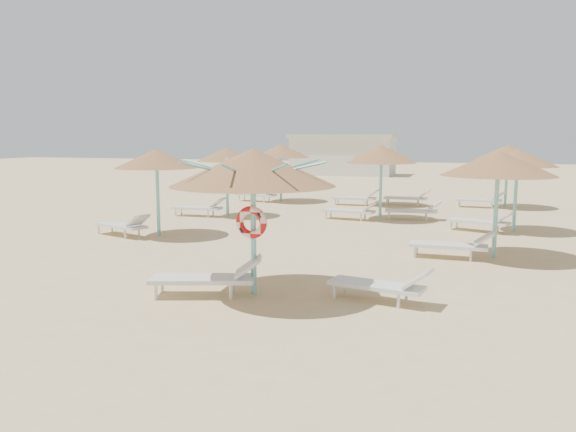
% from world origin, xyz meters
% --- Properties ---
extents(ground, '(120.00, 120.00, 0.00)m').
position_xyz_m(ground, '(0.00, 0.00, 0.00)').
color(ground, '#CEB77D').
rests_on(ground, ground).
extents(main_palapa, '(3.15, 3.15, 2.83)m').
position_xyz_m(main_palapa, '(-0.02, -0.07, 2.46)').
color(main_palapa, '#72C5C6').
rests_on(main_palapa, ground).
extents(lounger_main_a, '(2.22, 1.26, 0.77)m').
position_xyz_m(lounger_main_a, '(-0.78, -0.45, 0.37)').
color(lounger_main_a, silver).
rests_on(lounger_main_a, ground).
extents(lounger_main_b, '(1.97, 0.92, 0.69)m').
position_xyz_m(lounger_main_b, '(2.44, 0.18, 0.33)').
color(lounger_main_b, silver).
rests_on(lounger_main_b, ground).
extents(palapa_field, '(14.09, 13.90, 2.71)m').
position_xyz_m(palapa_field, '(0.37, 10.96, 2.31)').
color(palapa_field, '#72C5C6').
rests_on(palapa_field, ground).
extents(service_hut, '(8.40, 4.40, 3.25)m').
position_xyz_m(service_hut, '(-6.00, 35.00, 1.64)').
color(service_hut, silver).
rests_on(service_hut, ground).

